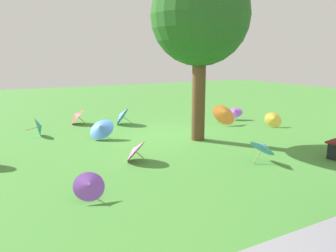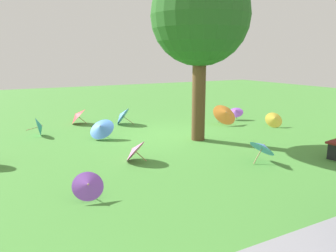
% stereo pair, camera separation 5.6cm
% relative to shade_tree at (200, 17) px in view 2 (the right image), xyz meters
% --- Properties ---
extents(ground, '(40.00, 40.00, 0.00)m').
position_rel_shade_tree_xyz_m(ground, '(0.29, -0.55, -3.72)').
color(ground, '#478C38').
extents(shade_tree, '(2.95, 2.95, 5.24)m').
position_rel_shade_tree_xyz_m(shade_tree, '(0.00, 0.00, 0.00)').
color(shade_tree, brown).
rests_on(shade_tree, ground).
extents(parasol_blue_0, '(0.63, 0.68, 0.65)m').
position_rel_shade_tree_xyz_m(parasol_blue_0, '(-0.14, 2.68, -3.32)').
color(parasol_blue_0, tan).
rests_on(parasol_blue_0, ground).
extents(parasol_blue_1, '(1.06, 1.07, 0.71)m').
position_rel_shade_tree_xyz_m(parasol_blue_1, '(2.68, -1.50, -3.34)').
color(parasol_blue_1, tan).
rests_on(parasol_blue_1, ground).
extents(parasol_purple_0, '(0.83, 0.83, 0.57)m').
position_rel_shade_tree_xyz_m(parasol_purple_0, '(-3.23, -2.06, -3.37)').
color(parasol_purple_0, tan).
rests_on(parasol_purple_0, ground).
extents(parasol_orange_0, '(0.95, 0.84, 0.83)m').
position_rel_shade_tree_xyz_m(parasol_orange_0, '(-2.21, -1.46, -3.28)').
color(parasol_orange_0, tan).
rests_on(parasol_orange_0, ground).
extents(parasol_teal_0, '(0.61, 0.64, 0.63)m').
position_rel_shade_tree_xyz_m(parasol_teal_0, '(4.31, -2.95, -3.41)').
color(parasol_teal_0, tan).
rests_on(parasol_teal_0, ground).
extents(parasol_purple_1, '(0.63, 0.58, 0.54)m').
position_rel_shade_tree_xyz_m(parasol_purple_1, '(4.27, 2.82, -3.43)').
color(parasol_purple_1, tan).
rests_on(parasol_purple_1, ground).
extents(parasol_blue_4, '(0.89, 0.93, 0.71)m').
position_rel_shade_tree_xyz_m(parasol_blue_4, '(1.26, -3.45, -3.37)').
color(parasol_blue_4, tan).
rests_on(parasol_blue_4, ground).
extents(parasol_red_1, '(0.88, 0.95, 0.68)m').
position_rel_shade_tree_xyz_m(parasol_red_1, '(2.76, -4.34, -3.38)').
color(parasol_red_1, tan).
rests_on(parasol_red_1, ground).
extents(parasol_pink_0, '(0.83, 0.84, 0.59)m').
position_rel_shade_tree_xyz_m(parasol_pink_0, '(2.64, 1.08, -3.43)').
color(parasol_pink_0, tan).
rests_on(parasol_pink_0, ground).
extents(parasol_yellow_2, '(0.81, 0.74, 0.59)m').
position_rel_shade_tree_xyz_m(parasol_yellow_2, '(-3.57, -0.26, -3.43)').
color(parasol_yellow_2, tan).
rests_on(parasol_yellow_2, ground).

